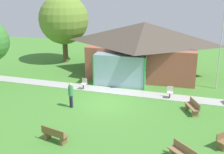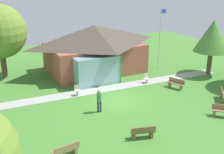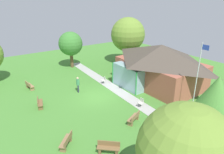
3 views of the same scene
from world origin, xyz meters
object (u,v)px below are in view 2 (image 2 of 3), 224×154
Objects in this scene: bench_front_right at (223,111)px; visitor_strolling_lawn at (99,99)px; pavilion at (94,48)px; bench_front_center at (143,133)px; flagpole at (160,36)px; bench_lawn_far_right at (223,95)px; bench_mid_right at (176,84)px; patio_chair_lawn_spare at (147,79)px; bench_front_left at (66,151)px; tree_east_hedge at (213,36)px; patio_chair_west at (77,91)px.

bench_front_right is 0.79× the size of visitor_strolling_lawn.
bench_front_center is at bearing -101.57° from pavilion.
flagpole is 9.37m from bench_lawn_far_right.
visitor_strolling_lawn is at bearing 74.86° from bench_mid_right.
patio_chair_lawn_spare is (5.47, 7.69, 0.01)m from bench_front_center.
flagpole is 5.46m from patio_chair_lawn_spare.
tree_east_hedge is at bearing 14.36° from bench_front_left.
patio_chair_west reaches higher than bench_front_center.
flagpole reaches higher than bench_front_center.
bench_front_center is 0.29× the size of tree_east_hedge.
bench_lawn_far_right is 9.94m from visitor_strolling_lawn.
pavilion is 6.36m from patio_chair_lawn_spare.
bench_front_right is 0.88× the size of bench_front_center.
bench_mid_right is 1.81× the size of patio_chair_lawn_spare.
flagpole is 4.05× the size of bench_front_center.
tree_east_hedge is at bearing -84.44° from bench_front_right.
bench_mid_right is at bearing -50.16° from bench_front_right.
patio_chair_west is at bearing -165.20° from flagpole.
tree_east_hedge is at bearing -97.29° from bench_mid_right.
pavilion reaches higher than visitor_strolling_lawn.
patio_chair_lawn_spare is (-1.05, 7.90, 0.01)m from bench_front_right.
pavilion is 7.37× the size of bench_front_right.
bench_front_left is 1.79× the size of patio_chair_west.
visitor_strolling_lawn is at bearing 12.89° from bench_front_right.
patio_chair_lawn_spare is 7.13m from visitor_strolling_lawn.
pavilion is at bearing -112.77° from patio_chair_west.
flagpole reaches higher than bench_mid_right.
flagpole is 11.82m from visitor_strolling_lawn.
bench_front_center is 0.90× the size of visitor_strolling_lawn.
patio_chair_west is (3.51, 7.60, 0.01)m from bench_front_left.
patio_chair_lawn_spare reaches higher than bench_front_right.
bench_lawn_far_right is (1.70, -3.69, 0.00)m from bench_mid_right.
bench_mid_right is 8.60m from patio_chair_west.
pavilion is 7.22× the size of bench_lawn_far_right.
bench_front_right is at bearing -179.75° from visitor_strolling_lawn.
bench_mid_right is 0.99× the size of bench_front_center.
bench_mid_right is at bearing 16.82° from bench_front_left.
visitor_strolling_lawn is (3.88, 4.07, 0.62)m from bench_front_left.
pavilion reaches higher than bench_lawn_far_right.
tree_east_hedge reaches higher than bench_front_left.
flagpole is at bearing 30.27° from bench_front_left.
bench_front_right is 0.25× the size of tree_east_hedge.
bench_mid_right is at bearing -112.63° from bench_lawn_far_right.
bench_lawn_far_right is 0.81× the size of visitor_strolling_lawn.
bench_lawn_far_right is 1.63× the size of patio_chair_west.
bench_lawn_far_right is (-0.19, -8.85, -3.06)m from flagpole.
bench_mid_right is at bearing -164.54° from tree_east_hedge.
flagpole reaches higher than tree_east_hedge.
bench_front_right is 2.96m from bench_lawn_far_right.
patio_chair_west is 0.16× the size of tree_east_hedge.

